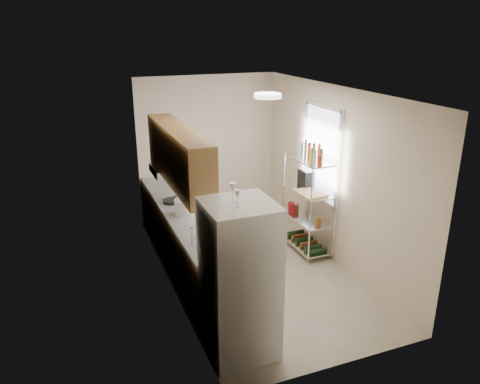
% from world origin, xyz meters
% --- Properties ---
extents(room, '(2.52, 4.42, 2.62)m').
position_xyz_m(room, '(0.00, 0.00, 1.30)').
color(room, '#B0A48F').
rests_on(room, ground).
extents(counter_run, '(0.63, 3.51, 0.90)m').
position_xyz_m(counter_run, '(-0.92, 0.44, 0.45)').
color(counter_run, '#AB7F49').
rests_on(counter_run, ground).
extents(upper_cabinets, '(0.33, 2.20, 0.72)m').
position_xyz_m(upper_cabinets, '(-1.05, 0.10, 1.81)').
color(upper_cabinets, '#AB7F49').
rests_on(upper_cabinets, room).
extents(range_hood, '(0.50, 0.60, 0.12)m').
position_xyz_m(range_hood, '(-1.00, 0.90, 1.39)').
color(range_hood, '#B7BABC').
rests_on(range_hood, room).
extents(window, '(0.06, 1.00, 1.46)m').
position_xyz_m(window, '(1.23, 0.35, 1.55)').
color(window, white).
rests_on(window, room).
extents(bakers_rack, '(0.45, 0.90, 1.73)m').
position_xyz_m(bakers_rack, '(1.00, 0.30, 1.11)').
color(bakers_rack, silver).
rests_on(bakers_rack, ground).
extents(ceiling_dome, '(0.34, 0.34, 0.05)m').
position_xyz_m(ceiling_dome, '(0.00, -0.30, 2.57)').
color(ceiling_dome, white).
rests_on(ceiling_dome, room).
extents(refrigerator, '(0.71, 0.71, 1.73)m').
position_xyz_m(refrigerator, '(-0.87, -1.56, 0.86)').
color(refrigerator, white).
rests_on(refrigerator, ground).
extents(wine_glass_a, '(0.07, 0.07, 0.18)m').
position_xyz_m(wine_glass_a, '(-0.93, -1.66, 1.82)').
color(wine_glass_a, silver).
rests_on(wine_glass_a, refrigerator).
extents(wine_glass_b, '(0.07, 0.07, 0.20)m').
position_xyz_m(wine_glass_b, '(-0.91, -1.50, 1.83)').
color(wine_glass_b, silver).
rests_on(wine_glass_b, refrigerator).
extents(rice_cooker, '(0.27, 0.27, 0.22)m').
position_xyz_m(rice_cooker, '(-0.95, 0.34, 1.01)').
color(rice_cooker, silver).
rests_on(rice_cooker, counter_run).
extents(frying_pan_large, '(0.26, 0.26, 0.04)m').
position_xyz_m(frying_pan_large, '(-1.01, 0.84, 0.92)').
color(frying_pan_large, black).
rests_on(frying_pan_large, counter_run).
extents(frying_pan_small, '(0.33, 0.33, 0.05)m').
position_xyz_m(frying_pan_small, '(-0.88, 0.88, 0.92)').
color(frying_pan_small, black).
rests_on(frying_pan_small, counter_run).
extents(cutting_board, '(0.38, 0.48, 0.03)m').
position_xyz_m(cutting_board, '(0.93, 0.14, 1.03)').
color(cutting_board, tan).
rests_on(cutting_board, bakers_rack).
extents(espresso_machine, '(0.17, 0.25, 0.29)m').
position_xyz_m(espresso_machine, '(1.03, 0.46, 1.16)').
color(espresso_machine, black).
rests_on(espresso_machine, bakers_rack).
extents(storage_bag, '(0.13, 0.15, 0.15)m').
position_xyz_m(storage_bag, '(0.88, 0.62, 0.63)').
color(storage_bag, maroon).
rests_on(storage_bag, bakers_rack).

